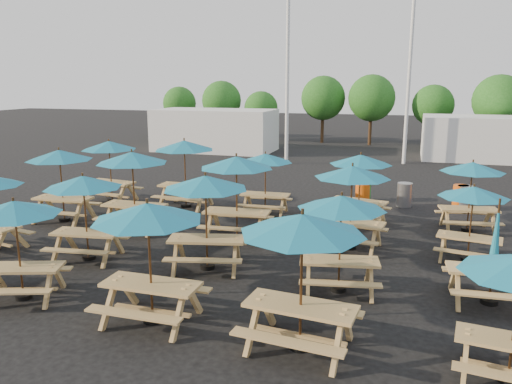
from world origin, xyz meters
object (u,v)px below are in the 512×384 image
(picnic_unit_6, at_px, (132,162))
(waste_bin_2, at_px, (404,195))
(picnic_unit_7, at_px, (184,149))
(waste_bin_0, at_px, (364,189))
(picnic_unit_2, at_px, (60,159))
(waste_bin_1, at_px, (363,190))
(picnic_unit_4, at_px, (15,214))
(picnic_unit_12, at_px, (302,232))
(picnic_unit_8, at_px, (148,219))
(picnic_unit_11, at_px, (265,162))
(picnic_unit_19, at_px, (472,171))
(picnic_unit_3, at_px, (109,149))
(picnic_unit_5, at_px, (83,187))
(picnic_unit_15, at_px, (361,164))
(waste_bin_3, at_px, (460,197))
(waste_bin_4, at_px, (465,198))
(picnic_unit_17, at_px, (493,261))
(picnic_unit_14, at_px, (352,177))
(picnic_unit_13, at_px, (341,208))
(picnic_unit_18, at_px, (473,196))
(picnic_unit_10, at_px, (236,167))
(picnic_unit_9, at_px, (206,188))

(picnic_unit_6, relative_size, waste_bin_2, 2.80)
(picnic_unit_7, xyz_separation_m, waste_bin_0, (6.33, 3.03, -1.74))
(picnic_unit_2, distance_m, waste_bin_1, 11.27)
(picnic_unit_4, distance_m, picnic_unit_12, 6.25)
(picnic_unit_7, relative_size, picnic_unit_8, 1.04)
(picnic_unit_6, relative_size, picnic_unit_11, 1.15)
(picnic_unit_19, bearing_deg, picnic_unit_3, 170.60)
(picnic_unit_5, xyz_separation_m, picnic_unit_15, (6.55, 5.65, 0.04))
(picnic_unit_2, bearing_deg, waste_bin_3, 19.88)
(waste_bin_3, bearing_deg, picnic_unit_8, -120.23)
(picnic_unit_6, relative_size, waste_bin_1, 2.80)
(picnic_unit_2, xyz_separation_m, picnic_unit_3, (-0.04, 2.96, -0.04))
(picnic_unit_12, bearing_deg, picnic_unit_5, 162.14)
(picnic_unit_6, bearing_deg, picnic_unit_19, 16.19)
(picnic_unit_7, relative_size, waste_bin_4, 2.81)
(picnic_unit_19, relative_size, waste_bin_1, 2.47)
(picnic_unit_3, height_order, picnic_unit_12, picnic_unit_12)
(picnic_unit_17, height_order, waste_bin_2, picnic_unit_17)
(picnic_unit_14, distance_m, waste_bin_3, 6.88)
(picnic_unit_4, xyz_separation_m, picnic_unit_8, (3.23, -0.13, 0.19))
(picnic_unit_3, xyz_separation_m, picnic_unit_8, (6.47, -8.62, 0.02))
(picnic_unit_7, height_order, picnic_unit_13, picnic_unit_7)
(picnic_unit_14, height_order, picnic_unit_17, picnic_unit_14)
(picnic_unit_11, relative_size, waste_bin_3, 2.43)
(waste_bin_3, bearing_deg, waste_bin_1, 176.51)
(picnic_unit_4, xyz_separation_m, waste_bin_4, (9.99, 11.15, -1.46))
(picnic_unit_2, bearing_deg, waste_bin_1, 28.33)
(picnic_unit_18, bearing_deg, picnic_unit_8, -128.89)
(picnic_unit_12, height_order, waste_bin_4, picnic_unit_12)
(picnic_unit_5, distance_m, picnic_unit_15, 8.65)
(picnic_unit_18, bearing_deg, waste_bin_3, 97.24)
(picnic_unit_5, relative_size, picnic_unit_8, 0.94)
(picnic_unit_15, distance_m, waste_bin_2, 3.53)
(picnic_unit_11, bearing_deg, picnic_unit_19, -3.72)
(picnic_unit_5, height_order, picnic_unit_14, picnic_unit_14)
(picnic_unit_6, distance_m, waste_bin_2, 10.13)
(picnic_unit_2, distance_m, picnic_unit_5, 4.27)
(picnic_unit_17, xyz_separation_m, waste_bin_4, (0.25, 8.42, -0.50))
(picnic_unit_10, distance_m, waste_bin_1, 6.97)
(picnic_unit_2, height_order, picnic_unit_11, picnic_unit_2)
(picnic_unit_11, bearing_deg, picnic_unit_17, -43.27)
(picnic_unit_9, xyz_separation_m, picnic_unit_14, (3.27, 2.62, -0.02))
(picnic_unit_3, xyz_separation_m, picnic_unit_15, (9.65, -0.28, -0.07))
(picnic_unit_13, distance_m, picnic_unit_17, 3.35)
(picnic_unit_19, bearing_deg, picnic_unit_5, -158.60)
(picnic_unit_2, xyz_separation_m, picnic_unit_5, (3.06, -2.98, -0.15))
(picnic_unit_8, bearing_deg, picnic_unit_9, 91.29)
(picnic_unit_12, xyz_separation_m, picnic_unit_19, (3.58, 8.57, -0.23))
(picnic_unit_10, height_order, picnic_unit_12, picnic_unit_10)
(picnic_unit_18, xyz_separation_m, waste_bin_4, (0.43, 5.76, -1.30))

